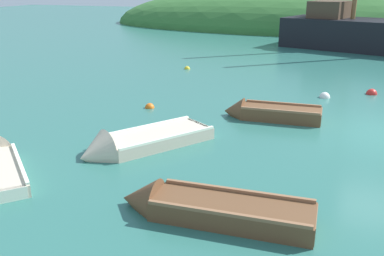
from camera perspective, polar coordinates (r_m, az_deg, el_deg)
shore_hill at (r=46.00m, az=17.98°, el=12.28°), size 45.89×18.69×8.46m
sailing_ship at (r=31.20m, az=22.87°, el=10.61°), size 14.79×7.53×12.73m
rowboat_far at (r=14.68m, az=9.77°, el=1.79°), size 3.20×1.09×0.97m
rowboat_portside at (r=8.57m, az=1.56°, el=-10.61°), size 3.81×1.11×0.98m
rowboat_center at (r=11.93m, az=-7.38°, el=-2.25°), size 3.18×3.84×1.22m
buoy_red at (r=19.08m, az=22.28°, el=4.09°), size 0.44×0.44×0.44m
buoy_white at (r=17.91m, az=16.83°, el=3.82°), size 0.42×0.42×0.42m
buoy_yellow at (r=22.88m, az=-0.63°, el=7.68°), size 0.29×0.29×0.29m
buoy_orange at (r=15.79m, az=-5.52°, el=2.63°), size 0.34×0.34×0.34m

